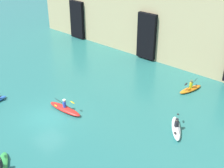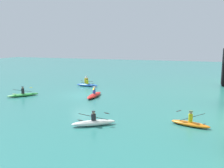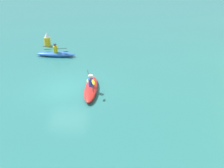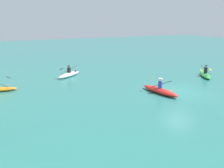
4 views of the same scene
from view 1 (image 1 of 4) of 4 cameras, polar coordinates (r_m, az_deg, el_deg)
ground_plane at (r=27.19m, az=-11.75°, el=-5.98°), size 120.00×120.00×0.00m
kayak_red at (r=27.64m, az=-8.63°, el=-4.47°), size 3.62×0.94×1.16m
kayak_orange at (r=31.44m, az=14.15°, el=-0.83°), size 1.39×2.90×1.14m
kayak_green at (r=22.74m, az=-19.63°, el=-14.32°), size 3.14×2.78×1.11m
kayak_white at (r=25.48m, az=11.64°, el=-7.84°), size 2.37×3.03×1.09m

